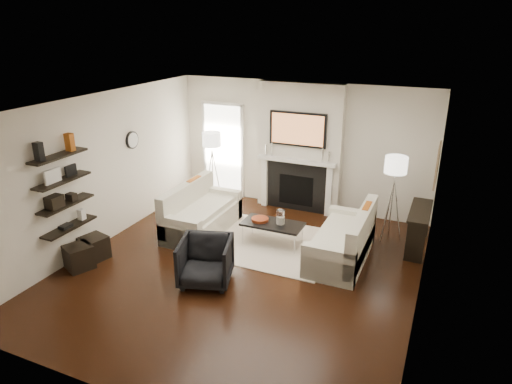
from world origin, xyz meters
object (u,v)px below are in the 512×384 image
at_px(armchair, 205,259).
at_px(lamp_left_shade, 212,139).
at_px(lamp_right_shade, 396,165).
at_px(coffee_table, 273,224).
at_px(ottoman_near, 94,248).
at_px(loveseat_left_base, 203,221).
at_px(loveseat_right_base, 340,248).

relative_size(armchair, lamp_left_shade, 2.00).
distance_m(armchair, lamp_right_shade, 3.76).
bearing_deg(coffee_table, lamp_left_shade, 144.84).
bearing_deg(armchair, ottoman_near, 165.07).
distance_m(loveseat_left_base, loveseat_right_base, 2.72).
relative_size(loveseat_right_base, lamp_right_shade, 4.50).
bearing_deg(loveseat_left_base, loveseat_right_base, -0.56).
relative_size(loveseat_left_base, loveseat_right_base, 1.00).
height_order(lamp_right_shade, ottoman_near, lamp_right_shade).
xyz_separation_m(loveseat_left_base, coffee_table, (1.45, 0.03, 0.19)).
relative_size(loveseat_left_base, coffee_table, 1.64).
distance_m(coffee_table, lamp_left_shade, 2.65).
relative_size(loveseat_right_base, lamp_left_shade, 4.50).
relative_size(loveseat_left_base, ottoman_near, 4.50).
bearing_deg(ottoman_near, lamp_right_shade, 31.88).
distance_m(loveseat_right_base, armchair, 2.35).
distance_m(loveseat_left_base, lamp_right_shade, 3.75).
xyz_separation_m(loveseat_right_base, ottoman_near, (-3.88, -1.67, -0.01)).
bearing_deg(lamp_right_shade, coffee_table, -150.38).
relative_size(coffee_table, lamp_right_shade, 2.75).
bearing_deg(coffee_table, lamp_right_shade, 29.62).
xyz_separation_m(loveseat_left_base, loveseat_right_base, (2.72, -0.03, 0.00)).
bearing_deg(coffee_table, ottoman_near, -146.52).
bearing_deg(loveseat_left_base, coffee_table, 1.14).
height_order(loveseat_left_base, loveseat_right_base, same).
relative_size(lamp_left_shade, ottoman_near, 1.00).
xyz_separation_m(loveseat_right_base, coffee_table, (-1.27, 0.06, 0.19)).
distance_m(armchair, lamp_left_shade, 3.54).
bearing_deg(ottoman_near, lamp_left_shade, 78.78).
bearing_deg(loveseat_left_base, lamp_right_shade, 18.38).
height_order(armchair, ottoman_near, armchair).
xyz_separation_m(loveseat_left_base, lamp_right_shade, (3.36, 1.12, 1.24)).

